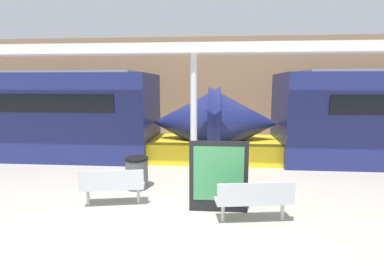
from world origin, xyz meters
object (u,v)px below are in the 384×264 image
(poster_board, at_px, (218,176))
(bench_near, at_px, (112,185))
(trash_bin, at_px, (137,173))
(train_right, at_px, (20,116))
(bench_far, at_px, (254,198))
(support_column_near, at_px, (194,117))

(poster_board, bearing_deg, bench_near, 177.52)
(poster_board, bearing_deg, trash_bin, 148.71)
(train_right, relative_size, bench_near, 10.45)
(train_right, distance_m, bench_far, 9.91)
(train_right, xyz_separation_m, bench_near, (5.28, -4.68, -1.01))
(bench_near, relative_size, bench_far, 0.93)
(trash_bin, relative_size, support_column_near, 0.23)
(bench_near, distance_m, trash_bin, 1.21)
(train_right, relative_size, poster_board, 9.90)
(bench_far, relative_size, support_column_near, 0.44)
(support_column_near, bearing_deg, trash_bin, -138.66)
(trash_bin, height_order, support_column_near, support_column_near)
(bench_far, relative_size, trash_bin, 1.88)
(bench_far, bearing_deg, support_column_near, 106.70)
(poster_board, xyz_separation_m, support_column_near, (-0.72, 2.52, 1.00))
(bench_near, bearing_deg, trash_bin, 67.70)
(support_column_near, bearing_deg, train_right, 161.93)
(trash_bin, relative_size, poster_board, 0.54)
(train_right, bearing_deg, trash_bin, -32.32)
(bench_near, distance_m, support_column_near, 3.19)
(bench_far, bearing_deg, bench_near, 160.57)
(trash_bin, bearing_deg, train_right, 147.68)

